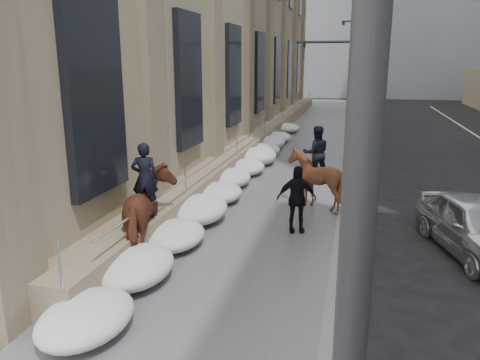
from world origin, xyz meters
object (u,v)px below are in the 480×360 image
at_px(pedestrian, 296,199).
at_px(car_silver, 477,226).
at_px(mounted_horse_left, 150,210).
at_px(mounted_horse_right, 315,175).

height_order(pedestrian, car_silver, pedestrian).
distance_m(mounted_horse_left, pedestrian, 3.97).
relative_size(mounted_horse_right, car_silver, 0.61).
height_order(mounted_horse_left, mounted_horse_right, mounted_horse_left).
bearing_deg(mounted_horse_right, car_silver, 132.10).
height_order(mounted_horse_right, pedestrian, mounted_horse_right).
bearing_deg(car_silver, pedestrian, 162.04).
relative_size(mounted_horse_right, pedestrian, 1.41).
bearing_deg(pedestrian, mounted_horse_left, -160.47).
distance_m(mounted_horse_right, car_silver, 4.94).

